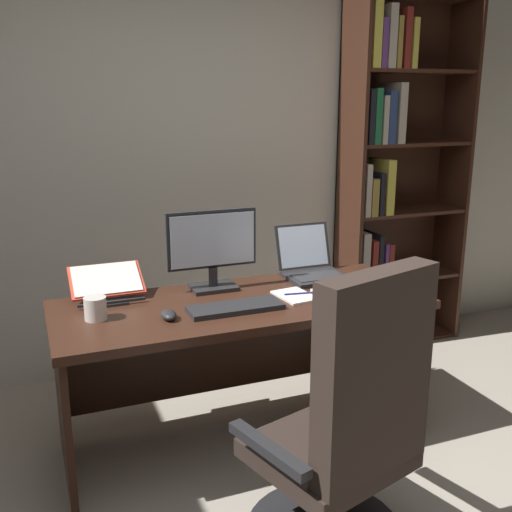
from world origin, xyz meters
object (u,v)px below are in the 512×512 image
at_px(reading_stand_with_book, 107,283).
at_px(pen, 299,293).
at_px(office_chair, 347,442).
at_px(computer_mouse, 169,315).
at_px(desk, 237,335).
at_px(coffee_mug, 95,308).
at_px(bookshelf, 390,180).
at_px(laptop, 312,266).
at_px(open_binder, 359,295).
at_px(keyboard, 235,308).
at_px(notepad, 295,296).
at_px(monitor, 212,251).

bearing_deg(reading_stand_with_book, pen, -20.45).
xyz_separation_m(office_chair, computer_mouse, (-0.45, 0.74, 0.28)).
relative_size(desk, coffee_mug, 17.39).
relative_size(bookshelf, laptop, 6.78).
height_order(desk, open_binder, open_binder).
height_order(keyboard, notepad, keyboard).
relative_size(laptop, coffee_mug, 3.38).
xyz_separation_m(bookshelf, coffee_mug, (-2.01, -0.85, -0.33)).
xyz_separation_m(notepad, pen, (0.02, 0.00, 0.01)).
height_order(laptop, open_binder, laptop).
relative_size(desk, monitor, 3.85).
relative_size(reading_stand_with_book, notepad, 1.60).
bearing_deg(computer_mouse, notepad, 6.38).
relative_size(desk, office_chair, 1.52).
relative_size(bookshelf, coffee_mug, 22.92).
relative_size(reading_stand_with_book, open_binder, 0.80).
distance_m(bookshelf, open_binder, 1.35).
height_order(laptop, reading_stand_with_book, laptop).
distance_m(keyboard, computer_mouse, 0.30).
relative_size(bookshelf, notepad, 10.76).
distance_m(reading_stand_with_book, notepad, 0.88).
distance_m(monitor, keyboard, 0.37).
bearing_deg(pen, desk, 156.69).
height_order(desk, laptop, laptop).
relative_size(office_chair, pen, 8.03).
distance_m(desk, coffee_mug, 0.71).
xyz_separation_m(office_chair, open_binder, (0.45, 0.69, 0.27)).
bearing_deg(reading_stand_with_book, monitor, -6.68).
xyz_separation_m(monitor, coffee_mug, (-0.59, -0.21, -0.14)).
xyz_separation_m(laptop, pen, (-0.20, -0.27, -0.04)).
xyz_separation_m(monitor, laptop, (0.55, 0.01, -0.14)).
bearing_deg(pen, coffee_mug, 177.34).
xyz_separation_m(computer_mouse, notepad, (0.62, 0.07, -0.02)).
xyz_separation_m(notepad, coffee_mug, (-0.91, 0.04, 0.04)).
xyz_separation_m(desk, laptop, (0.47, 0.15, 0.25)).
bearing_deg(computer_mouse, open_binder, -3.18).
xyz_separation_m(desk, keyboard, (-0.07, -0.19, 0.21)).
height_order(keyboard, coffee_mug, coffee_mug).
distance_m(desk, pen, 0.37).
relative_size(office_chair, computer_mouse, 10.81).
height_order(laptop, computer_mouse, laptop).
xyz_separation_m(computer_mouse, open_binder, (0.90, -0.05, -0.01)).
relative_size(monitor, coffee_mug, 4.52).
bearing_deg(keyboard, reading_stand_with_book, 142.44).
height_order(open_binder, pen, open_binder).
distance_m(office_chair, laptop, 1.18).
height_order(bookshelf, open_binder, bookshelf).
bearing_deg(notepad, pen, 0.00).
bearing_deg(laptop, office_chair, -110.23).
relative_size(keyboard, open_binder, 1.00).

